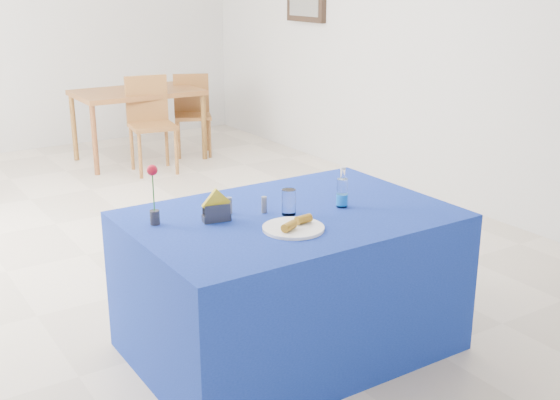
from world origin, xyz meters
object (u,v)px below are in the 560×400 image
object	(u,v)px
blue_table	(290,282)
chair_bg_right	(192,108)
plate	(293,228)
water_bottle	(342,194)
oak_table	(137,97)
chair_bg_left	(150,117)

from	to	relation	value
blue_table	chair_bg_right	world-z (taller)	chair_bg_right
plate	water_bottle	xyz separation A→B (m)	(0.41, 0.15, 0.06)
blue_table	chair_bg_right	size ratio (longest dim) A/B	1.83
plate	chair_bg_right	size ratio (longest dim) A/B	0.34
chair_bg_right	water_bottle	bearing A→B (deg)	-82.46
chair_bg_right	plate	bearing A→B (deg)	-86.73
blue_table	plate	bearing A→B (deg)	-120.50
plate	blue_table	distance (m)	0.46
water_bottle	oak_table	size ratio (longest dim) A/B	0.17
water_bottle	chair_bg_right	xyz separation A→B (m)	(1.22, 4.25, -0.33)
blue_table	oak_table	world-z (taller)	blue_table
water_bottle	chair_bg_right	distance (m)	4.44
plate	oak_table	world-z (taller)	plate
water_bottle	oak_table	world-z (taller)	water_bottle
plate	oak_table	bearing A→B (deg)	77.19
blue_table	water_bottle	world-z (taller)	water_bottle
blue_table	oak_table	distance (m)	4.34
plate	chair_bg_right	world-z (taller)	chair_bg_right
water_bottle	chair_bg_right	size ratio (longest dim) A/B	0.25
blue_table	chair_bg_left	bearing A→B (deg)	77.62
water_bottle	chair_bg_left	distance (m)	3.88
chair_bg_left	chair_bg_right	world-z (taller)	chair_bg_left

